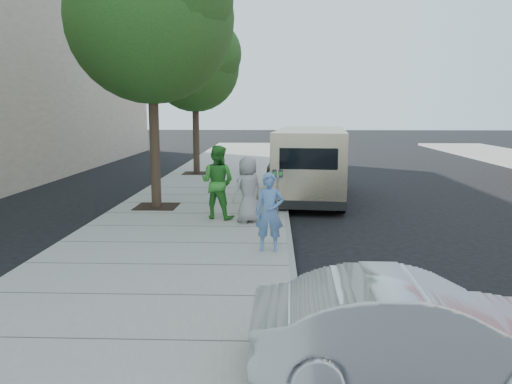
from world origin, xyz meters
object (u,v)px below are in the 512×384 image
tree_near (152,12)px  person_gray_shirt (248,190)px  tree_far (196,63)px  person_green_shirt (217,182)px  sedan (414,331)px  person_striped_polo (275,176)px  person_officer (269,212)px  parking_meter (277,183)px  van (311,162)px

tree_near → person_gray_shirt: size_ratio=4.59×
tree_far → person_green_shirt: size_ratio=3.44×
tree_near → person_gray_shirt: 5.65m
sedan → person_gray_shirt: 7.41m
tree_near → person_striped_polo: bearing=7.5°
tree_far → person_officer: (3.27, -12.03, -3.95)m
tree_near → person_gray_shirt: tree_near is taller
tree_far → sedan: bearing=-73.6°
person_gray_shirt → person_striped_polo: person_striped_polo is taller
person_officer → person_green_shirt: size_ratio=0.83×
tree_near → parking_meter: bearing=-25.6°
parking_meter → person_striped_polo: 2.09m
van → person_officer: 6.81m
tree_far → person_gray_shirt: 10.63m
person_green_shirt → tree_near: bearing=-18.0°
tree_near → person_striped_polo: tree_near is taller
parking_meter → person_green_shirt: (-1.54, 0.18, 0.00)m
parking_meter → sedan: parking_meter is taller
sedan → person_officer: 4.83m
sedan → person_green_shirt: bearing=22.8°
tree_near → person_officer: size_ratio=4.81×
van → person_gray_shirt: (-1.85, -4.15, -0.25)m
person_gray_shirt → person_striped_polo: 2.44m
van → person_striped_polo: 2.16m
person_officer → person_striped_polo: size_ratio=0.93×
person_green_shirt → tree_far: bearing=-58.5°
tree_near → person_striped_polo: size_ratio=4.48×
van → person_striped_polo: bearing=-117.4°
van → sedan: 11.25m
person_gray_shirt → person_officer: bearing=63.3°
van → person_green_shirt: van is taller
van → person_green_shirt: 4.57m
person_officer → tree_near: bearing=130.7°
sedan → person_green_shirt: size_ratio=1.87×
van → sedan: van is taller
sedan → person_green_shirt: 8.09m
tree_far → van: size_ratio=1.02×
parking_meter → sedan: 7.48m
parking_meter → person_gray_shirt: bearing=-161.3°
tree_near → parking_meter: tree_near is taller
sedan → tree_near: bearing=29.7°
parking_meter → person_green_shirt: 1.55m
sedan → person_gray_shirt: (-2.16, 7.07, 0.39)m
person_striped_polo → person_gray_shirt: bearing=21.5°
tree_near → person_officer: (3.27, -4.43, -4.61)m
tree_far → person_gray_shirt: tree_far is taller
tree_far → person_striped_polo: tree_far is taller
parking_meter → person_striped_polo: (-0.05, 2.09, -0.10)m
sedan → person_officer: size_ratio=2.26×
tree_near → van: 6.68m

